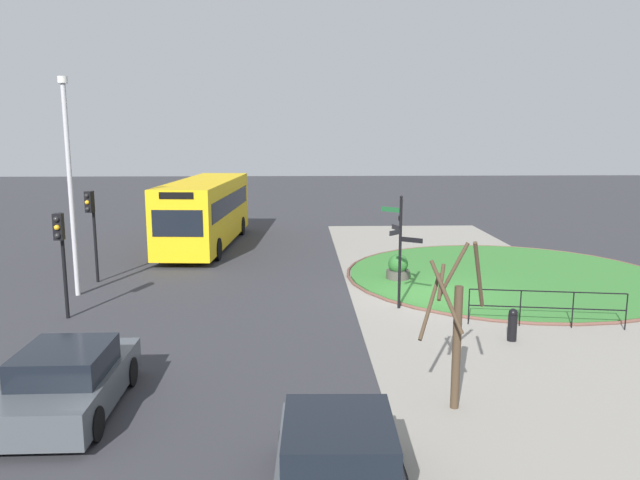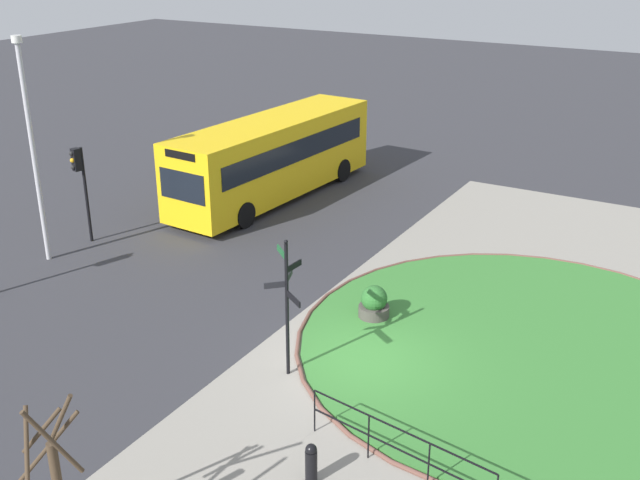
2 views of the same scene
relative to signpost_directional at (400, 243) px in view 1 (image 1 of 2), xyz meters
name	(u,v)px [view 1 (image 1 of 2)]	position (x,y,z in m)	size (l,w,h in m)	color
ground	(431,297)	(1.36, -1.38, -2.13)	(120.00, 120.00, 0.00)	#333338
sidewalk_paving	(478,296)	(1.36, -2.98, -2.12)	(32.00, 8.79, 0.02)	gray
grass_island	(506,275)	(4.21, -4.95, -2.08)	(12.24, 12.24, 0.10)	#387A33
grass_kerb_ring	(506,275)	(4.21, -4.95, -2.08)	(12.55, 12.55, 0.11)	brown
signpost_directional	(400,243)	(0.00, 0.00, 0.00)	(1.03, 1.19, 3.64)	black
bollard_foreground	(513,325)	(-3.20, -2.56, -1.66)	(0.25, 0.25, 0.92)	black
railing_grass_edge	(547,304)	(-2.08, -3.94, -1.42)	(0.73, 4.35, 1.09)	black
bus_yellow	(206,211)	(11.21, 7.78, -0.37)	(10.82, 3.24, 3.28)	yellow
car_near_lane	(69,382)	(-7.04, 7.79, -1.48)	(3.97, 1.94, 1.39)	#474C51
car_far_lane	(339,475)	(-10.57, 2.61, -1.48)	(4.24, 1.99, 1.42)	#474C51
traffic_light_near	(91,216)	(3.75, 10.83, 0.41)	(0.48, 0.31, 3.46)	black
traffic_light_far	(61,242)	(-0.81, 10.22, 0.25)	(0.49, 0.27, 3.23)	black
lamppost_tall	(70,180)	(2.00, 10.87, 1.85)	(0.32, 0.32, 7.38)	#B7B7BC
planter_near_signpost	(398,269)	(3.65, -0.58, -1.67)	(0.88, 0.88, 1.04)	#47423D
street_tree_bare	(454,327)	(-7.14, 0.07, -0.40)	(1.44, 1.40, 3.56)	#423323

